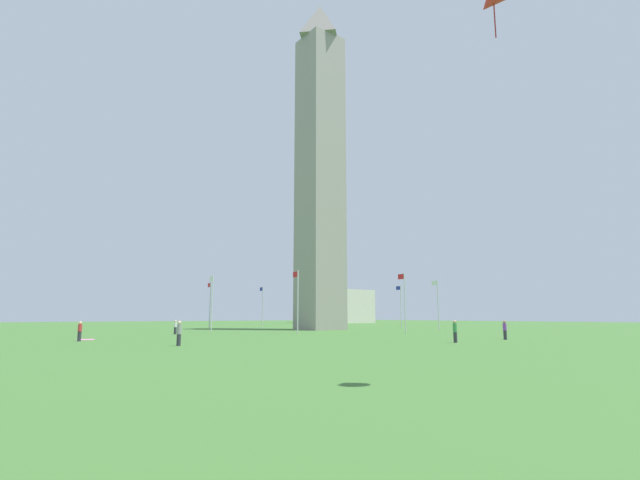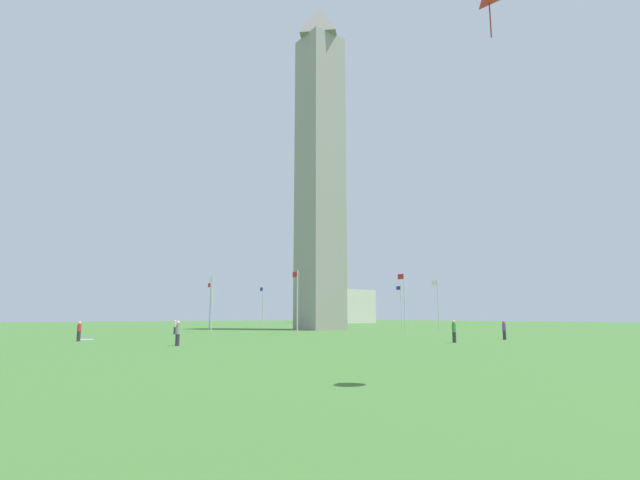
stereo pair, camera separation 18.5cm
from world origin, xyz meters
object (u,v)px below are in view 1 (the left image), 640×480
(flagpole_se, at_px, (297,299))
(person_purple_shirt, at_px, (505,330))
(flagpole_nw, at_px, (333,305))
(person_white_shirt, at_px, (175,327))
(person_green_shirt, at_px, (455,331))
(flagpole_s, at_px, (404,300))
(flagpole_n, at_px, (262,305))
(flagpole_sw, at_px, (438,302))
(flagpole_e, at_px, (212,300))
(flagpole_w, at_px, (401,304))
(person_red_shirt, at_px, (80,331))
(obelisk_monument, at_px, (320,159))
(flagpole_ne, at_px, (210,303))
(picnic_blanket_near_first_person, at_px, (85,340))
(person_gray_shirt, at_px, (179,333))
(distant_building, at_px, (334,307))

(flagpole_se, xyz_separation_m, person_purple_shirt, (-21.59, -7.55, -3.22))
(flagpole_nw, relative_size, person_white_shirt, 4.60)
(person_green_shirt, bearing_deg, flagpole_s, 11.55)
(flagpole_n, height_order, flagpole_sw, same)
(flagpole_e, bearing_deg, flagpole_w, -90.00)
(flagpole_nw, distance_m, person_red_shirt, 54.95)
(person_red_shirt, bearing_deg, flagpole_w, -29.07)
(flagpole_s, relative_size, person_white_shirt, 4.60)
(obelisk_monument, relative_size, person_white_shirt, 33.55)
(flagpole_ne, distance_m, flagpole_w, 32.28)
(flagpole_ne, height_order, flagpole_s, same)
(flagpole_w, xyz_separation_m, picnic_blanket_near_first_person, (-11.77, 51.92, -4.04))
(flagpole_se, xyz_separation_m, person_gray_shirt, (-13.04, 18.70, -3.20))
(flagpole_s, xyz_separation_m, flagpole_sw, (5.12, -12.35, 0.00))
(flagpole_ne, distance_m, flagpole_s, 32.28)
(person_purple_shirt, relative_size, picnic_blanket_near_first_person, 0.93)
(picnic_blanket_near_first_person, bearing_deg, flagpole_ne, -42.48)
(person_red_shirt, bearing_deg, flagpole_n, -2.35)
(flagpole_s, distance_m, flagpole_nw, 32.28)
(obelisk_monument, bearing_deg, flagpole_ne, 44.85)
(flagpole_n, distance_m, flagpole_nw, 13.37)
(flagpole_nw, xyz_separation_m, person_white_shirt, (-16.83, 36.13, -3.26))
(flagpole_se, distance_m, person_green_shirt, 22.16)
(flagpole_w, distance_m, person_purple_shirt, 40.73)
(flagpole_w, height_order, person_white_shirt, flagpole_w)
(flagpole_n, bearing_deg, person_green_shirt, 166.79)
(flagpole_sw, xyz_separation_m, person_green_shirt, (-21.93, 24.50, -3.19))
(flagpole_w, distance_m, person_white_shirt, 41.62)
(flagpole_ne, relative_size, flagpole_sw, 1.00)
(person_white_shirt, height_order, distant_building, distant_building)
(flagpole_ne, relative_size, person_red_shirt, 4.53)
(flagpole_e, distance_m, person_white_shirt, 8.40)
(flagpole_sw, xyz_separation_m, distant_building, (68.32, -34.30, 0.78))
(flagpole_e, relative_size, distant_building, 0.37)
(person_purple_shirt, bearing_deg, flagpole_s, -10.28)
(flagpole_se, distance_m, person_purple_shirt, 23.10)
(flagpole_sw, relative_size, flagpole_w, 1.00)
(flagpole_w, height_order, flagpole_nw, same)
(obelisk_monument, xyz_separation_m, person_purple_shirt, (-33.88, 4.80, -25.96))
(person_red_shirt, xyz_separation_m, person_purple_shirt, (-19.40, -30.65, 0.02))
(flagpole_sw, relative_size, person_red_shirt, 4.53)
(flagpole_nw, relative_size, picnic_blanket_near_first_person, 4.08)
(flagpole_sw, distance_m, distant_building, 76.46)
(flagpole_n, bearing_deg, flagpole_se, 157.50)
(flagpole_s, height_order, distant_building, distant_building)
(obelisk_monument, height_order, distant_building, obelisk_monument)
(flagpole_s, relative_size, person_gray_shirt, 4.27)
(flagpole_w, bearing_deg, flagpole_sw, 157.50)
(picnic_blanket_near_first_person, bearing_deg, flagpole_sw, -90.72)
(flagpole_n, xyz_separation_m, flagpole_nw, (-5.12, -12.35, 0.00))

